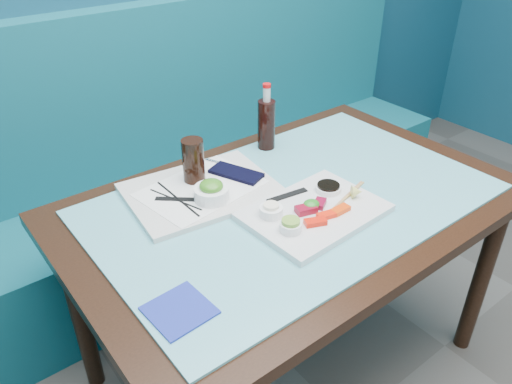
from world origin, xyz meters
TOP-DOWN VIEW (x-y plane):
  - booth_bench at (0.00, 2.29)m, footprint 3.00×0.56m
  - dining_table at (0.00, 1.45)m, footprint 1.40×0.90m
  - glass_top at (0.00, 1.45)m, footprint 1.22×0.76m
  - sashimi_plate at (-0.01, 1.34)m, footprint 0.41×0.30m
  - salmon_left at (-0.06, 1.29)m, footprint 0.07×0.05m
  - salmon_mid at (-0.01, 1.29)m, footprint 0.06×0.04m
  - salmon_right at (0.04, 1.29)m, footprint 0.06×0.03m
  - tuna_left at (-0.04, 1.35)m, footprint 0.07×0.05m
  - tuna_right at (0.01, 1.35)m, footprint 0.06×0.05m
  - seaweed_garnish at (-0.02, 1.35)m, footprint 0.05×0.05m
  - ramekin_wasabi at (-0.14, 1.31)m, footprint 0.07×0.07m
  - wasabi_fill at (-0.14, 1.31)m, footprint 0.06×0.06m
  - ramekin_ginger at (-0.13, 1.40)m, footprint 0.07×0.07m
  - ginger_fill at (-0.13, 1.40)m, footprint 0.05×0.05m
  - soy_dish at (0.09, 1.39)m, footprint 0.08×0.08m
  - soy_fill at (0.09, 1.39)m, footprint 0.09×0.09m
  - lemon_wedge at (0.13, 1.31)m, footprint 0.05×0.05m
  - chopstick_sleeve at (-0.03, 1.45)m, footprint 0.14×0.04m
  - wooden_chopstick_a at (0.10, 1.33)m, footprint 0.22×0.07m
  - wooden_chopstick_b at (0.11, 1.33)m, footprint 0.21×0.06m
  - serving_tray at (-0.21, 1.65)m, footprint 0.49×0.39m
  - paper_placemat at (-0.21, 1.65)m, footprint 0.39×0.30m
  - seaweed_bowl at (-0.22, 1.58)m, footprint 0.14×0.14m
  - seaweed_salad at (-0.22, 1.58)m, footprint 0.09×0.09m
  - cola_glass at (-0.20, 1.71)m, footprint 0.09×0.09m
  - navy_pouch at (-0.08, 1.65)m, footprint 0.14×0.19m
  - fork at (-0.08, 1.76)m, footprint 0.04×0.08m
  - black_chopstick_a at (-0.31, 1.64)m, footprint 0.07×0.20m
  - black_chopstick_b at (-0.30, 1.64)m, footprint 0.01×0.24m
  - tray_sleeve at (-0.31, 1.64)m, footprint 0.11×0.10m
  - cola_bottle_body at (0.15, 1.77)m, footprint 0.08×0.08m
  - cola_bottle_neck at (0.15, 1.77)m, footprint 0.03×0.03m
  - cola_bottle_cap at (0.15, 1.77)m, footprint 0.03×0.03m
  - blue_napkin at (-0.53, 1.25)m, footprint 0.14×0.14m

SIDE VIEW (x-z plane):
  - booth_bench at x=0.00m, z-range -0.21..0.96m
  - dining_table at x=0.00m, z-range 0.29..1.04m
  - glass_top at x=0.00m, z-range 0.75..0.76m
  - blue_napkin at x=-0.53m, z-range 0.76..0.76m
  - serving_tray at x=-0.21m, z-range 0.76..0.77m
  - sashimi_plate at x=-0.01m, z-range 0.76..0.78m
  - paper_placemat at x=-0.21m, z-range 0.77..0.78m
  - tray_sleeve at x=-0.31m, z-range 0.77..0.78m
  - black_chopstick_a at x=-0.31m, z-range 0.77..0.78m
  - black_chopstick_b at x=-0.30m, z-range 0.77..0.78m
  - fork at x=-0.08m, z-range 0.77..0.79m
  - chopstick_sleeve at x=-0.03m, z-range 0.78..0.78m
  - navy_pouch at x=-0.08m, z-range 0.77..0.79m
  - wooden_chopstick_b at x=0.11m, z-range 0.78..0.79m
  - wooden_chopstick_a at x=0.10m, z-range 0.78..0.79m
  - salmon_mid at x=-0.01m, z-range 0.78..0.79m
  - salmon_right at x=0.04m, z-range 0.78..0.79m
  - salmon_left at x=-0.06m, z-range 0.78..0.79m
  - soy_dish at x=0.09m, z-range 0.78..0.79m
  - tuna_right at x=0.01m, z-range 0.78..0.79m
  - tuna_left at x=-0.04m, z-range 0.78..0.80m
  - ramekin_wasabi at x=-0.14m, z-range 0.78..0.80m
  - seaweed_garnish at x=-0.02m, z-range 0.78..0.81m
  - ramekin_ginger at x=-0.13m, z-range 0.78..0.81m
  - seaweed_bowl at x=-0.22m, z-range 0.77..0.82m
  - soy_fill at x=0.09m, z-range 0.79..0.80m
  - lemon_wedge at x=0.13m, z-range 0.78..0.82m
  - wasabi_fill at x=-0.14m, z-range 0.80..0.81m
  - ginger_fill at x=-0.13m, z-range 0.81..0.82m
  - seaweed_salad at x=-0.22m, z-range 0.81..0.84m
  - cola_glass at x=-0.20m, z-range 0.77..0.92m
  - cola_bottle_body at x=0.15m, z-range 0.76..0.94m
  - cola_bottle_neck at x=0.15m, z-range 0.94..0.99m
  - cola_bottle_cap at x=0.15m, z-range 0.99..1.00m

